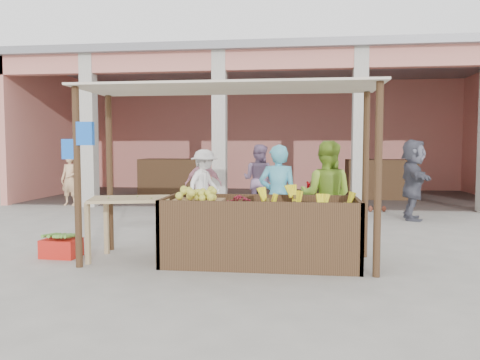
# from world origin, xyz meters

# --- Properties ---
(ground) EXTENTS (60.00, 60.00, 0.00)m
(ground) POSITION_xyz_m (0.00, 0.00, 0.00)
(ground) COLOR gray
(ground) RESTS_ON ground
(market_building) EXTENTS (14.40, 6.40, 4.20)m
(market_building) POSITION_xyz_m (0.05, 8.93, 2.70)
(market_building) COLOR tan
(market_building) RESTS_ON ground
(fruit_stall) EXTENTS (2.60, 0.95, 0.80)m
(fruit_stall) POSITION_xyz_m (0.50, 0.00, 0.40)
(fruit_stall) COLOR #4A321D
(fruit_stall) RESTS_ON ground
(stall_awning) EXTENTS (4.09, 1.35, 2.39)m
(stall_awning) POSITION_xyz_m (-0.01, 0.06, 1.98)
(stall_awning) COLOR #4A321D
(stall_awning) RESTS_ON ground
(banana_heap) EXTENTS (1.15, 0.63, 0.21)m
(banana_heap) POSITION_xyz_m (1.09, -0.03, 0.90)
(banana_heap) COLOR yellow
(banana_heap) RESTS_ON fruit_stall
(melon_tray) EXTENTS (0.69, 0.59, 0.19)m
(melon_tray) POSITION_xyz_m (-0.36, 0.00, 0.89)
(melon_tray) COLOR #99744F
(melon_tray) RESTS_ON fruit_stall
(berry_heap) EXTENTS (0.43, 0.35, 0.14)m
(berry_heap) POSITION_xyz_m (0.21, -0.00, 0.87)
(berry_heap) COLOR maroon
(berry_heap) RESTS_ON fruit_stall
(side_table) EXTENTS (1.23, 0.97, 0.87)m
(side_table) POSITION_xyz_m (-1.31, 0.03, 0.73)
(side_table) COLOR tan
(side_table) RESTS_ON ground
(papaya_pile) EXTENTS (0.77, 0.44, 0.22)m
(papaya_pile) POSITION_xyz_m (-1.31, 0.03, 0.98)
(papaya_pile) COLOR #428D2E
(papaya_pile) RESTS_ON side_table
(red_crate) EXTENTS (0.53, 0.39, 0.26)m
(red_crate) POSITION_xyz_m (-2.36, 0.05, 0.13)
(red_crate) COLOR red
(red_crate) RESTS_ON ground
(plantain_bundle) EXTENTS (0.39, 0.27, 0.08)m
(plantain_bundle) POSITION_xyz_m (-2.36, 0.05, 0.30)
(plantain_bundle) COLOR #599335
(plantain_bundle) RESTS_ON red_crate
(produce_sacks) EXTENTS (0.93, 0.70, 0.57)m
(produce_sacks) POSITION_xyz_m (2.84, 5.56, 0.28)
(produce_sacks) COLOR maroon
(produce_sacks) RESTS_ON ground
(vendor_blue) EXTENTS (0.66, 0.49, 1.72)m
(vendor_blue) POSITION_xyz_m (0.69, 0.97, 0.86)
(vendor_blue) COLOR #52B8D8
(vendor_blue) RESTS_ON ground
(vendor_green) EXTENTS (0.94, 0.67, 1.76)m
(vendor_green) POSITION_xyz_m (1.42, 0.96, 0.88)
(vendor_green) COLOR #87B12F
(vendor_green) RESTS_ON ground
(motorcycle) EXTENTS (0.72, 1.90, 0.98)m
(motorcycle) POSITION_xyz_m (0.71, 2.38, 0.49)
(motorcycle) COLOR #9F0106
(motorcycle) RESTS_ON ground
(shopper_a) EXTENTS (0.95, 1.18, 1.65)m
(shopper_a) POSITION_xyz_m (-1.01, 3.68, 0.83)
(shopper_a) COLOR white
(shopper_a) RESTS_ON ground
(shopper_b) EXTENTS (1.00, 0.70, 1.53)m
(shopper_b) POSITION_xyz_m (-1.13, 4.20, 0.77)
(shopper_b) COLOR pink
(shopper_b) RESTS_ON ground
(shopper_d) EXTENTS (0.89, 1.77, 1.84)m
(shopper_d) POSITION_xyz_m (3.48, 4.29, 0.92)
(shopper_d) COLOR #4D4D5B
(shopper_d) RESTS_ON ground
(shopper_e) EXTENTS (0.58, 0.47, 1.46)m
(shopper_e) POSITION_xyz_m (-5.12, 5.74, 0.73)
(shopper_e) COLOR #DCAB7B
(shopper_e) RESTS_ON ground
(shopper_f) EXTENTS (0.99, 0.77, 1.79)m
(shopper_f) POSITION_xyz_m (0.09, 4.69, 0.90)
(shopper_f) COLOR gray
(shopper_f) RESTS_ON ground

